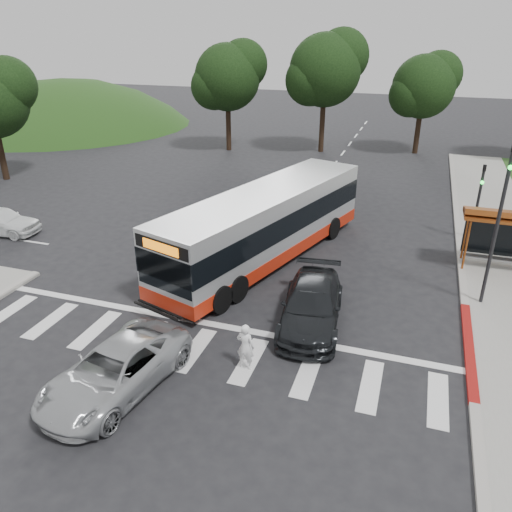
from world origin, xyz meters
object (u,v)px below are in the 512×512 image
at_px(transit_bus, 266,226).
at_px(pedestrian, 245,346).
at_px(dark_sedan, 312,305).
at_px(silver_suv_south, 115,370).

bearing_deg(transit_bus, pedestrian, -59.61).
xyz_separation_m(dark_sedan, silver_suv_south, (-4.80, -5.59, -0.04)).
height_order(transit_bus, silver_suv_south, transit_bus).
height_order(transit_bus, pedestrian, transit_bus).
relative_size(pedestrian, dark_sedan, 0.31).
distance_m(transit_bus, silver_suv_south, 10.59).
xyz_separation_m(transit_bus, dark_sedan, (3.32, -4.85, -0.94)).
distance_m(dark_sedan, silver_suv_south, 7.37).
relative_size(dark_sedan, silver_suv_south, 1.01).
height_order(pedestrian, silver_suv_south, pedestrian).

